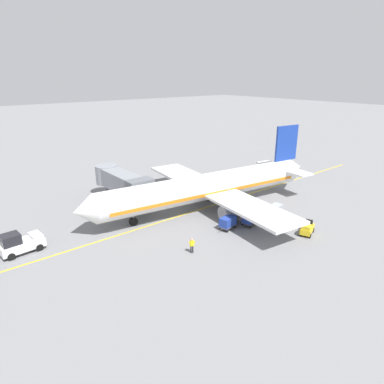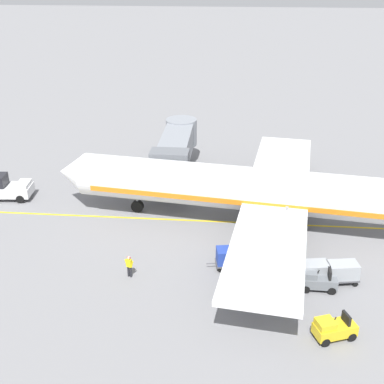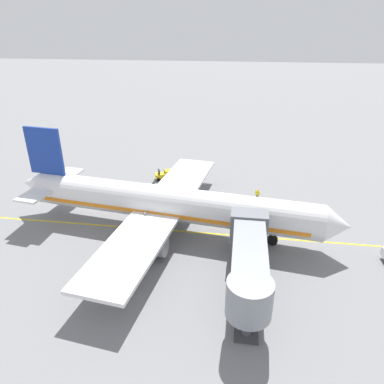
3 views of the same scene
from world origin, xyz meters
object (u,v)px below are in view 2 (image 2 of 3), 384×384
(jet_bridge, at_px, (176,147))
(parked_airliner, at_px, (268,192))
(baggage_tug_lead, at_px, (317,280))
(baggage_cart_third_in_train, at_px, (313,271))
(baggage_cart_front, at_px, (231,256))
(pushback_tractor, at_px, (6,188))
(baggage_cart_second_in_train, at_px, (273,266))
(baggage_tug_trailing, at_px, (334,328))
(baggage_cart_tail_end, at_px, (342,271))
(ground_crew_wing_walker, at_px, (129,265))

(jet_bridge, bearing_deg, parked_airliner, -136.68)
(baggage_tug_lead, height_order, baggage_cart_third_in_train, baggage_tug_lead)
(baggage_cart_front, bearing_deg, pushback_tractor, 65.17)
(parked_airliner, relative_size, jet_bridge, 2.96)
(baggage_cart_second_in_train, bearing_deg, baggage_cart_third_in_train, -97.99)
(baggage_tug_trailing, bearing_deg, baggage_cart_front, 41.69)
(pushback_tractor, distance_m, baggage_tug_trailing, 32.45)
(parked_airliner, height_order, baggage_cart_tail_end, parked_airliner)
(baggage_cart_third_in_train, height_order, ground_crew_wing_walker, ground_crew_wing_walker)
(pushback_tractor, relative_size, baggage_cart_third_in_train, 1.53)
(baggage_cart_front, relative_size, baggage_cart_third_in_train, 1.00)
(baggage_tug_lead, distance_m, baggage_cart_front, 6.34)
(baggage_tug_trailing, distance_m, ground_crew_wing_walker, 14.48)
(baggage_cart_front, bearing_deg, baggage_cart_second_in_train, -107.45)
(baggage_tug_lead, bearing_deg, parked_airliner, 19.50)
(baggage_cart_front, distance_m, ground_crew_wing_walker, 7.43)
(baggage_tug_lead, distance_m, ground_crew_wing_walker, 13.18)
(parked_airliner, relative_size, pushback_tractor, 8.19)
(baggage_tug_trailing, xyz_separation_m, ground_crew_wing_walker, (5.25, 13.49, 0.24))
(pushback_tractor, bearing_deg, jet_bridge, -68.63)
(baggage_cart_front, height_order, baggage_cart_tail_end, same)
(baggage_cart_third_in_train, xyz_separation_m, baggage_cart_tail_end, (0.14, -2.05, 0.00))
(jet_bridge, relative_size, baggage_cart_front, 4.23)
(baggage_tug_lead, bearing_deg, baggage_tug_trailing, -176.33)
(pushback_tractor, relative_size, baggage_cart_second_in_train, 1.53)
(baggage_cart_second_in_train, bearing_deg, baggage_cart_tail_end, -92.89)
(jet_bridge, height_order, baggage_cart_second_in_train, jet_bridge)
(baggage_tug_lead, relative_size, baggage_cart_tail_end, 0.85)
(baggage_tug_lead, xyz_separation_m, baggage_cart_second_in_train, (1.16, 2.94, 0.24))
(parked_airliner, distance_m, ground_crew_wing_walker, 13.37)
(baggage_tug_lead, relative_size, baggage_cart_front, 0.85)
(baggage_cart_front, bearing_deg, ground_crew_wing_walker, 104.18)
(baggage_cart_third_in_train, bearing_deg, baggage_cart_second_in_train, 82.01)
(jet_bridge, distance_m, baggage_cart_tail_end, 22.09)
(parked_airliner, height_order, baggage_cart_third_in_train, parked_airliner)
(baggage_cart_tail_end, bearing_deg, jet_bridge, 38.59)
(ground_crew_wing_walker, bearing_deg, baggage_tug_trailing, -111.24)
(baggage_tug_trailing, bearing_deg, ground_crew_wing_walker, 68.76)
(baggage_cart_third_in_train, height_order, baggage_cart_tail_end, same)
(jet_bridge, xyz_separation_m, ground_crew_wing_walker, (-17.78, 1.33, -2.50))
(baggage_tug_trailing, height_order, baggage_cart_front, baggage_tug_trailing)
(parked_airliner, bearing_deg, baggage_cart_third_in_train, -160.06)
(parked_airliner, xyz_separation_m, ground_crew_wing_walker, (-8.53, 10.05, -2.23))
(baggage_tug_trailing, distance_m, baggage_cart_front, 9.46)
(parked_airliner, xyz_separation_m, baggage_cart_tail_end, (-7.91, -4.97, -2.24))
(pushback_tractor, height_order, baggage_cart_third_in_train, pushback_tractor)
(baggage_cart_second_in_train, xyz_separation_m, baggage_cart_tail_end, (-0.24, -4.78, 0.00))
(pushback_tractor, height_order, baggage_tug_lead, pushback_tractor)
(jet_bridge, distance_m, baggage_tug_trailing, 26.18)
(parked_airliner, distance_m, jet_bridge, 12.71)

